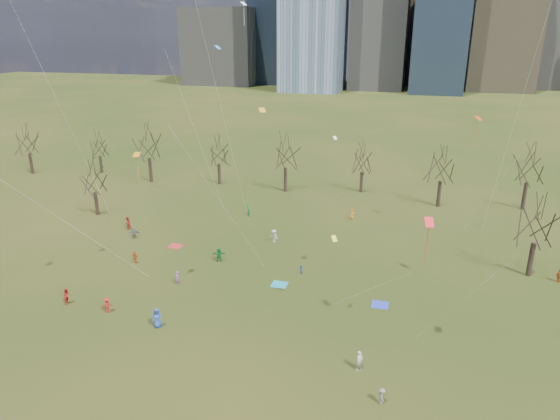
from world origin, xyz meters
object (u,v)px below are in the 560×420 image
(person_0, at_px, (157,318))
(person_2, at_px, (67,296))
(blanket_navy, at_px, (380,305))
(person_4, at_px, (135,257))
(blanket_crimson, at_px, (176,246))
(person_1, at_px, (359,361))
(blanket_teal, at_px, (279,285))

(person_0, distance_m, person_2, 10.40)
(blanket_navy, bearing_deg, person_4, 176.24)
(blanket_navy, relative_size, blanket_crimson, 1.00)
(blanket_navy, height_order, person_1, person_1)
(blanket_crimson, xyz_separation_m, person_0, (6.68, -16.55, 0.92))
(person_1, height_order, person_2, person_1)
(blanket_crimson, distance_m, person_1, 30.25)
(blanket_crimson, height_order, person_2, person_2)
(person_0, bearing_deg, person_1, -26.80)
(person_1, distance_m, person_2, 28.32)
(blanket_teal, bearing_deg, person_4, 178.26)
(blanket_teal, bearing_deg, person_2, -153.67)
(blanket_navy, distance_m, person_0, 20.80)
(blanket_teal, height_order, person_4, person_4)
(blanket_teal, relative_size, blanket_crimson, 1.00)
(blanket_teal, distance_m, blanket_crimson, 16.06)
(person_4, bearing_deg, blanket_crimson, -100.76)
(blanket_navy, bearing_deg, person_2, -164.76)
(person_0, relative_size, person_2, 1.15)
(blanket_navy, xyz_separation_m, person_4, (-27.46, 1.81, 0.72))
(person_0, height_order, person_4, person_0)
(person_2, bearing_deg, blanket_crimson, -17.53)
(person_0, height_order, person_1, person_0)
(blanket_navy, bearing_deg, person_1, -93.95)
(blanket_crimson, height_order, person_0, person_0)
(person_2, bearing_deg, person_4, -12.65)
(blanket_teal, xyz_separation_m, blanket_crimson, (-14.89, 6.03, 0.00))
(blanket_teal, relative_size, person_2, 0.99)
(person_0, bearing_deg, blanket_crimson, 88.59)
(person_2, bearing_deg, blanket_navy, -78.83)
(blanket_crimson, relative_size, person_1, 0.98)
(blanket_crimson, bearing_deg, blanket_navy, -16.13)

